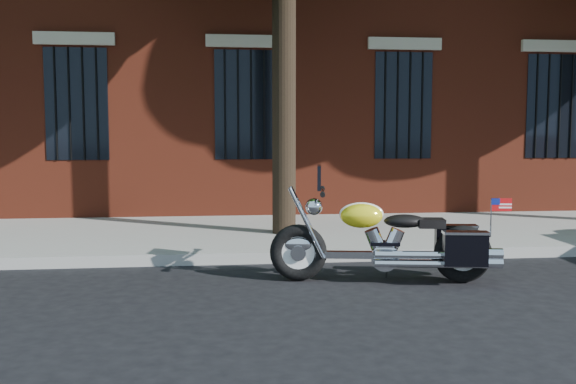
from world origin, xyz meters
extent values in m
plane|color=black|center=(0.00, 0.00, 0.00)|extent=(120.00, 120.00, 0.00)
cube|color=gray|center=(0.00, 1.38, 0.07)|extent=(40.00, 0.16, 0.15)
cube|color=gray|center=(0.00, 3.26, 0.07)|extent=(40.00, 3.60, 0.15)
cube|color=black|center=(0.00, 5.11, 2.20)|extent=(1.10, 0.14, 2.00)
cube|color=#B2A893|center=(0.00, 5.08, 3.35)|extent=(1.40, 0.20, 0.22)
cylinder|color=black|center=(0.00, 5.03, 2.20)|extent=(0.04, 0.04, 2.00)
cylinder|color=black|center=(0.50, 2.90, 2.50)|extent=(0.36, 0.36, 5.00)
torus|color=black|center=(0.39, 0.31, 0.33)|extent=(0.67, 0.25, 0.65)
torus|color=black|center=(2.21, 0.00, 0.33)|extent=(0.67, 0.25, 0.65)
cylinder|color=white|center=(0.39, 0.31, 0.33)|extent=(0.49, 0.14, 0.49)
cylinder|color=white|center=(2.21, 0.00, 0.33)|extent=(0.49, 0.14, 0.49)
ellipsoid|color=white|center=(0.39, 0.31, 0.43)|extent=(0.36, 0.18, 0.19)
ellipsoid|color=yellow|center=(2.21, 0.00, 0.45)|extent=(0.36, 0.19, 0.19)
cube|color=white|center=(1.30, 0.15, 0.31)|extent=(1.46, 0.34, 0.08)
cylinder|color=white|center=(1.35, 0.15, 0.29)|extent=(0.34, 0.22, 0.31)
cylinder|color=white|center=(1.80, -0.11, 0.30)|extent=(1.22, 0.29, 0.09)
ellipsoid|color=yellow|center=(1.09, 0.19, 0.76)|extent=(0.52, 0.35, 0.28)
ellipsoid|color=black|center=(1.57, 0.11, 0.70)|extent=(0.51, 0.35, 0.15)
cube|color=black|center=(2.23, 0.26, 0.44)|extent=(0.49, 0.23, 0.37)
cube|color=black|center=(2.14, -0.24, 0.44)|extent=(0.49, 0.23, 0.37)
cylinder|color=white|center=(0.66, 0.26, 1.03)|extent=(0.16, 0.76, 0.04)
sphere|color=white|center=(0.56, 0.28, 0.86)|extent=(0.22, 0.22, 0.19)
cube|color=black|center=(0.62, 0.27, 1.19)|extent=(0.10, 0.39, 0.27)
cube|color=red|center=(2.49, -0.34, 0.93)|extent=(0.21, 0.05, 0.14)
camera|label=1|loc=(-0.54, -6.84, 1.69)|focal=40.00mm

